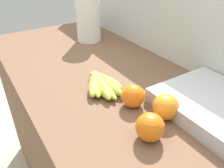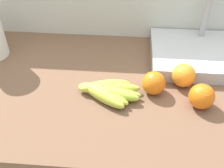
{
  "view_description": "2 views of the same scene",
  "coord_description": "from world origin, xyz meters",
  "views": [
    {
      "loc": [
        0.53,
        -0.4,
        1.34
      ],
      "look_at": [
        -0.03,
        -0.04,
        0.94
      ],
      "focal_mm": 36.23,
      "sensor_mm": 36.0,
      "label": 1
    },
    {
      "loc": [
        -0.02,
        -0.68,
        1.48
      ],
      "look_at": [
        -0.07,
        -0.04,
        0.94
      ],
      "focal_mm": 42.25,
      "sensor_mm": 36.0,
      "label": 2
    }
  ],
  "objects": [
    {
      "name": "counter",
      "position": [
        0.0,
        0.0,
        0.45
      ],
      "size": [
        1.83,
        0.65,
        0.9
      ],
      "primitive_type": "cube",
      "color": "brown",
      "rests_on": "ground"
    },
    {
      "name": "wall_back",
      "position": [
        0.0,
        0.35,
        0.65
      ],
      "size": [
        2.23,
        0.06,
        1.3
      ],
      "primitive_type": "cube",
      "color": "silver",
      "rests_on": "ground"
    },
    {
      "name": "banana_bunch",
      "position": [
        -0.08,
        -0.06,
        0.92
      ],
      "size": [
        0.21,
        0.15,
        0.04
      ],
      "color": "#BAC23F",
      "rests_on": "counter"
    },
    {
      "name": "orange_center",
      "position": [
        0.21,
        -0.08,
        0.94
      ],
      "size": [
        0.08,
        0.08,
        0.08
      ],
      "primitive_type": "sphere",
      "color": "orange",
      "rests_on": "counter"
    },
    {
      "name": "orange_back_left",
      "position": [
        0.16,
        0.02,
        0.94
      ],
      "size": [
        0.08,
        0.08,
        0.08
      ],
      "primitive_type": "sphere",
      "color": "orange",
      "rests_on": "counter"
    },
    {
      "name": "orange_back_right",
      "position": [
        0.07,
        -0.03,
        0.94
      ],
      "size": [
        0.08,
        0.08,
        0.08
      ],
      "primitive_type": "sphere",
      "color": "orange",
      "rests_on": "counter"
    },
    {
      "name": "sink_basin",
      "position": [
        0.26,
        0.17,
        0.93
      ],
      "size": [
        0.4,
        0.29,
        0.23
      ],
      "color": "#B7BABF",
      "rests_on": "counter"
    }
  ]
}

